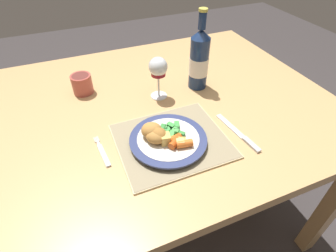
# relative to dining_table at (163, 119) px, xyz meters

# --- Properties ---
(ground_plane) EXTENTS (6.00, 6.00, 0.00)m
(ground_plane) POSITION_rel_dining_table_xyz_m (0.00, 0.00, -0.65)
(ground_plane) COLOR #383333
(dining_table) EXTENTS (1.25, 1.01, 0.74)m
(dining_table) POSITION_rel_dining_table_xyz_m (0.00, 0.00, 0.00)
(dining_table) COLOR tan
(dining_table) RESTS_ON ground
(placemat) EXTENTS (0.33, 0.29, 0.01)m
(placemat) POSITION_rel_dining_table_xyz_m (-0.05, -0.21, 0.09)
(placemat) COLOR #CCB789
(placemat) RESTS_ON dining_table
(dinner_plate) EXTENTS (0.24, 0.24, 0.02)m
(dinner_plate) POSITION_rel_dining_table_xyz_m (-0.07, -0.22, 0.10)
(dinner_plate) COLOR silver
(dinner_plate) RESTS_ON placemat
(breaded_croquettes) EXTENTS (0.09, 0.11, 0.05)m
(breaded_croquettes) POSITION_rel_dining_table_xyz_m (-0.10, -0.21, 0.13)
(breaded_croquettes) COLOR #B77F3D
(breaded_croquettes) RESTS_ON dinner_plate
(green_beans_pile) EXTENTS (0.07, 0.08, 0.02)m
(green_beans_pile) POSITION_rel_dining_table_xyz_m (-0.04, -0.19, 0.12)
(green_beans_pile) COLOR #4CA84C
(green_beans_pile) RESTS_ON dinner_plate
(glazed_carrots) EXTENTS (0.07, 0.06, 0.02)m
(glazed_carrots) POSITION_rel_dining_table_xyz_m (-0.05, -0.25, 0.12)
(glazed_carrots) COLOR orange
(glazed_carrots) RESTS_ON dinner_plate
(fork) EXTENTS (0.03, 0.14, 0.01)m
(fork) POSITION_rel_dining_table_xyz_m (-0.26, -0.18, 0.09)
(fork) COLOR silver
(fork) RESTS_ON dining_table
(table_knife) EXTENTS (0.04, 0.20, 0.01)m
(table_knife) POSITION_rel_dining_table_xyz_m (0.16, -0.27, 0.09)
(table_knife) COLOR silver
(table_knife) RESTS_ON dining_table
(wine_glass) EXTENTS (0.07, 0.07, 0.16)m
(wine_glass) POSITION_rel_dining_table_xyz_m (0.00, 0.04, 0.20)
(wine_glass) COLOR silver
(wine_glass) RESTS_ON dining_table
(bottle) EXTENTS (0.07, 0.07, 0.30)m
(bottle) POSITION_rel_dining_table_xyz_m (0.17, 0.04, 0.20)
(bottle) COLOR navy
(bottle) RESTS_ON dining_table
(roast_potatoes) EXTENTS (0.07, 0.06, 0.03)m
(roast_potatoes) POSITION_rel_dining_table_xyz_m (-0.07, -0.25, 0.13)
(roast_potatoes) COLOR gold
(roast_potatoes) RESTS_ON dinner_plate
(drinking_cup) EXTENTS (0.08, 0.08, 0.07)m
(drinking_cup) POSITION_rel_dining_table_xyz_m (-0.26, 0.17, 0.12)
(drinking_cup) COLOR #B24C42
(drinking_cup) RESTS_ON dining_table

